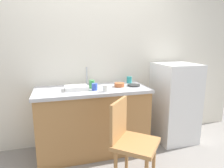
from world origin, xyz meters
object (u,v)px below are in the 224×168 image
(terracotta_bowl, at_px, (119,85))
(dish_tray, at_px, (76,88))
(refrigerator, at_px, (174,102))
(hotplate, at_px, (134,85))
(chair, at_px, (130,140))
(cup_green, at_px, (92,84))
(cup_white, at_px, (106,88))
(cup_teal, at_px, (129,80))
(cup_blue, at_px, (95,87))

(terracotta_bowl, bearing_deg, dish_tray, -178.01)
(refrigerator, xyz_separation_m, hotplate, (-0.66, -0.03, 0.30))
(chair, height_order, cup_green, cup_green)
(hotplate, bearing_deg, dish_tray, -179.26)
(terracotta_bowl, relative_size, cup_green, 1.27)
(dish_tray, xyz_separation_m, cup_green, (0.20, 0.04, 0.03))
(chair, height_order, terracotta_bowl, terracotta_bowl)
(hotplate, xyz_separation_m, cup_white, (-0.44, -0.20, 0.03))
(refrigerator, distance_m, cup_green, 1.27)
(chair, height_order, cup_teal, cup_teal)
(terracotta_bowl, bearing_deg, chair, -100.03)
(chair, bearing_deg, cup_white, 52.25)
(chair, relative_size, dish_tray, 3.18)
(hotplate, relative_size, cup_teal, 1.86)
(cup_green, bearing_deg, hotplate, -3.10)
(chair, xyz_separation_m, cup_green, (-0.23, 0.77, 0.42))
(hotplate, distance_m, cup_teal, 0.21)
(cup_green, bearing_deg, cup_white, -61.68)
(cup_blue, bearing_deg, terracotta_bowl, 15.18)
(hotplate, height_order, cup_blue, cup_blue)
(hotplate, relative_size, cup_green, 1.65)
(refrigerator, xyz_separation_m, chair, (-1.00, -0.77, -0.07))
(cup_white, bearing_deg, refrigerator, 11.50)
(hotplate, bearing_deg, chair, -114.19)
(dish_tray, bearing_deg, chair, -59.52)
(cup_white, bearing_deg, dish_tray, 149.70)
(refrigerator, height_order, chair, refrigerator)
(refrigerator, relative_size, chair, 1.29)
(hotplate, bearing_deg, cup_green, 176.90)
(terracotta_bowl, relative_size, hotplate, 0.77)
(dish_tray, xyz_separation_m, cup_white, (0.32, -0.19, 0.02))
(dish_tray, distance_m, cup_teal, 0.81)
(refrigerator, bearing_deg, hotplate, -177.76)
(chair, relative_size, cup_green, 8.62)
(cup_blue, height_order, cup_green, cup_green)
(cup_teal, bearing_deg, cup_green, -162.98)
(cup_blue, xyz_separation_m, cup_green, (-0.01, 0.12, 0.01))
(refrigerator, height_order, hotplate, refrigerator)
(cup_blue, relative_size, cup_green, 0.80)
(hotplate, height_order, cup_green, cup_green)
(terracotta_bowl, distance_m, cup_teal, 0.29)
(refrigerator, bearing_deg, chair, -142.39)
(cup_white, distance_m, cup_teal, 0.61)
(chair, bearing_deg, cup_teal, 20.92)
(refrigerator, height_order, cup_white, refrigerator)
(cup_teal, bearing_deg, dish_tray, -164.39)
(chair, bearing_deg, cup_green, 57.70)
(cup_teal, xyz_separation_m, cup_green, (-0.58, -0.18, 0.01))
(cup_teal, bearing_deg, chair, -110.11)
(refrigerator, relative_size, cup_white, 14.18)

